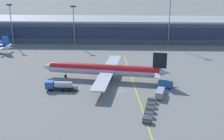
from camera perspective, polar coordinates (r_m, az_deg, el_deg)
name	(u,v)px	position (r m, az deg, el deg)	size (l,w,h in m)	color
ground_plane	(120,90)	(102.37, 1.56, -3.91)	(700.00, 700.00, 0.00)	slate
apron_lead_in_line	(135,88)	(104.32, 4.43, -3.50)	(0.30, 80.00, 0.01)	yellow
terminal_building	(121,29)	(170.23, 1.80, 7.77)	(168.67, 21.65, 12.27)	#424751
main_airliner	(105,70)	(110.53, -1.40, 0.06)	(48.49, 38.91, 11.31)	#B2B7BC
fuel_tanker	(59,86)	(103.37, -10.04, -2.93)	(10.84, 2.85, 3.25)	#232326
crew_van	(165,84)	(105.79, 10.10, -2.66)	(5.42, 3.77, 2.30)	#285B9E
lavatory_truck	(160,93)	(97.94, 9.12, -4.38)	(3.78, 6.21, 2.50)	gray
baggage_cart_0	(147,120)	(82.67, 6.73, -9.47)	(2.89, 2.05, 1.48)	#595B60
baggage_cart_1	(148,115)	(85.48, 6.96, -8.45)	(2.89, 2.05, 1.48)	#B2B7BC
baggage_cart_2	(150,110)	(88.32, 7.19, -7.50)	(2.89, 2.05, 1.48)	#595B60
baggage_cart_3	(151,105)	(91.18, 7.40, -6.60)	(2.89, 2.05, 1.48)	gray
baggage_cart_4	(152,100)	(94.06, 7.59, -5.76)	(2.89, 2.05, 1.48)	#595B60
apron_light_mast_0	(170,17)	(158.75, 10.91, 9.83)	(2.80, 0.50, 25.96)	gray
apron_light_mast_1	(11,21)	(167.68, -18.67, 8.85)	(2.80, 0.50, 21.42)	gray
apron_light_mast_2	(74,22)	(159.31, -7.30, 9.06)	(2.80, 0.50, 20.74)	gray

